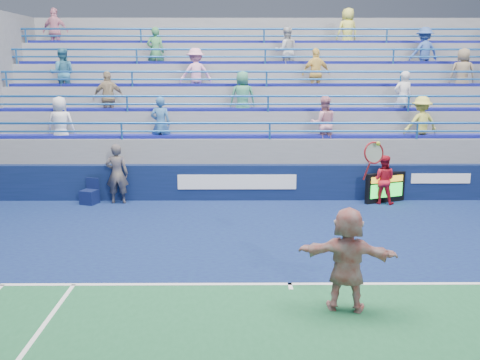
{
  "coord_description": "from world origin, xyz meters",
  "views": [
    {
      "loc": [
        -1.01,
        -9.48,
        4.12
      ],
      "look_at": [
        -0.93,
        2.5,
        1.5
      ],
      "focal_mm": 40.0,
      "sensor_mm": 36.0,
      "label": 1
    }
  ],
  "objects_px": {
    "serve_speed_board": "(385,188)",
    "tennis_player": "(347,259)",
    "judge_chair": "(90,196)",
    "ball_girl": "(383,180)",
    "line_judge": "(117,174)"
  },
  "relations": [
    {
      "from": "serve_speed_board",
      "to": "tennis_player",
      "type": "relative_size",
      "value": 0.44
    },
    {
      "from": "tennis_player",
      "to": "judge_chair",
      "type": "bearing_deg",
      "value": 131.62
    },
    {
      "from": "judge_chair",
      "to": "ball_girl",
      "type": "distance_m",
      "value": 8.76
    },
    {
      "from": "serve_speed_board",
      "to": "ball_girl",
      "type": "relative_size",
      "value": 0.87
    },
    {
      "from": "judge_chair",
      "to": "tennis_player",
      "type": "bearing_deg",
      "value": -48.38
    },
    {
      "from": "serve_speed_board",
      "to": "tennis_player",
      "type": "bearing_deg",
      "value": -110.05
    },
    {
      "from": "judge_chair",
      "to": "ball_girl",
      "type": "relative_size",
      "value": 0.52
    },
    {
      "from": "line_judge",
      "to": "judge_chair",
      "type": "bearing_deg",
      "value": 4.09
    },
    {
      "from": "tennis_player",
      "to": "line_judge",
      "type": "height_order",
      "value": "tennis_player"
    },
    {
      "from": "judge_chair",
      "to": "tennis_player",
      "type": "height_order",
      "value": "tennis_player"
    },
    {
      "from": "serve_speed_board",
      "to": "judge_chair",
      "type": "xyz_separation_m",
      "value": [
        -8.86,
        -0.13,
        -0.22
      ]
    },
    {
      "from": "judge_chair",
      "to": "line_judge",
      "type": "relative_size",
      "value": 0.43
    },
    {
      "from": "serve_speed_board",
      "to": "judge_chair",
      "type": "height_order",
      "value": "serve_speed_board"
    },
    {
      "from": "tennis_player",
      "to": "serve_speed_board",
      "type": "bearing_deg",
      "value": 69.95
    },
    {
      "from": "line_judge",
      "to": "ball_girl",
      "type": "bearing_deg",
      "value": 177.83
    }
  ]
}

